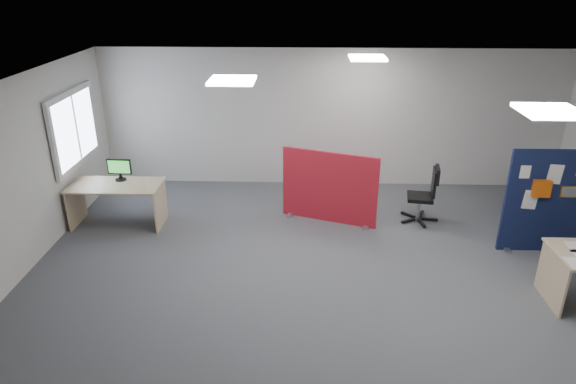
{
  "coord_description": "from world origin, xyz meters",
  "views": [
    {
      "loc": [
        -0.53,
        -6.28,
        3.99
      ],
      "look_at": [
        -0.77,
        0.67,
        1.0
      ],
      "focal_mm": 32.0,
      "sensor_mm": 36.0,
      "label": 1
    }
  ],
  "objects_px": {
    "second_desk": "(117,194)",
    "monitor_second": "(119,169)",
    "office_chair": "(427,191)",
    "red_divider": "(329,188)",
    "navy_divider": "(571,202)"
  },
  "relations": [
    {
      "from": "second_desk",
      "to": "monitor_second",
      "type": "bearing_deg",
      "value": 80.66
    },
    {
      "from": "navy_divider",
      "to": "office_chair",
      "type": "xyz_separation_m",
      "value": [
        -1.9,
        0.96,
        -0.26
      ]
    },
    {
      "from": "red_divider",
      "to": "office_chair",
      "type": "xyz_separation_m",
      "value": [
        1.66,
        0.05,
        -0.05
      ]
    },
    {
      "from": "second_desk",
      "to": "navy_divider",
      "type": "bearing_deg",
      "value": -5.62
    },
    {
      "from": "second_desk",
      "to": "monitor_second",
      "type": "xyz_separation_m",
      "value": [
        0.03,
        0.17,
        0.39
      ]
    },
    {
      "from": "second_desk",
      "to": "office_chair",
      "type": "bearing_deg",
      "value": 2.77
    },
    {
      "from": "navy_divider",
      "to": "second_desk",
      "type": "height_order",
      "value": "navy_divider"
    },
    {
      "from": "navy_divider",
      "to": "red_divider",
      "type": "distance_m",
      "value": 3.69
    },
    {
      "from": "red_divider",
      "to": "office_chair",
      "type": "height_order",
      "value": "red_divider"
    },
    {
      "from": "navy_divider",
      "to": "office_chair",
      "type": "bearing_deg",
      "value": 153.33
    },
    {
      "from": "monitor_second",
      "to": "office_chair",
      "type": "xyz_separation_m",
      "value": [
        5.21,
        0.09,
        -0.37
      ]
    },
    {
      "from": "navy_divider",
      "to": "red_divider",
      "type": "xyz_separation_m",
      "value": [
        -3.57,
        0.91,
        -0.21
      ]
    },
    {
      "from": "red_divider",
      "to": "second_desk",
      "type": "height_order",
      "value": "red_divider"
    },
    {
      "from": "office_chair",
      "to": "navy_divider",
      "type": "bearing_deg",
      "value": -18.07
    },
    {
      "from": "second_desk",
      "to": "office_chair",
      "type": "relative_size",
      "value": 1.53
    }
  ]
}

